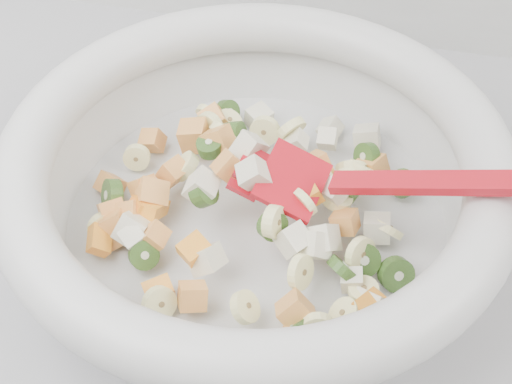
# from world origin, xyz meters

# --- Properties ---
(mixing_bowl) EXTENTS (0.44, 0.40, 0.14)m
(mixing_bowl) POSITION_xyz_m (0.10, 1.43, 0.96)
(mixing_bowl) COLOR silver
(mixing_bowl) RESTS_ON counter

